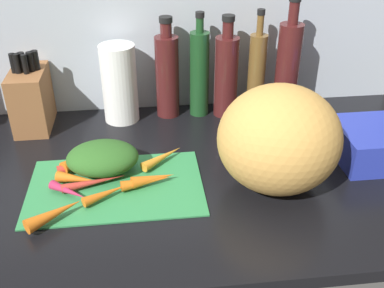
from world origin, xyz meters
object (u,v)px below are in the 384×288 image
object	(u,v)px
carrot_7	(153,179)
bottle_2	(226,75)
knife_block	(31,98)
carrot_2	(91,155)
carrot_3	(55,213)
bottle_0	(167,75)
carrot_8	(106,194)
carrot_9	(93,163)
bottle_1	(199,73)
carrot_6	(162,157)
bottle_3	(257,72)
carrot_0	(146,182)
paper_towel_roll	(119,84)
carrot_1	(69,191)
cutting_board	(116,186)
bottle_4	(287,68)
carrot_4	(94,182)
carrot_5	(77,179)

from	to	relation	value
carrot_7	bottle_2	world-z (taller)	bottle_2
knife_block	carrot_2	bearing A→B (deg)	-51.73
carrot_3	bottle_0	bearing A→B (deg)	60.15
carrot_8	knife_block	xyz separation A→B (cm)	(-22.44, 39.40, 7.18)
carrot_3	carrot_7	size ratio (longest dim) A/B	1.24
carrot_9	bottle_0	distance (cm)	38.10
bottle_1	bottle_2	bearing A→B (deg)	-10.36
carrot_7	carrot_8	distance (cm)	11.85
carrot_6	carrot_9	bearing A→B (deg)	-177.75
carrot_9	bottle_2	size ratio (longest dim) A/B	0.57
carrot_2	bottle_3	world-z (taller)	bottle_3
carrot_9	bottle_2	distance (cm)	49.08
carrot_0	paper_towel_roll	world-z (taller)	paper_towel_roll
carrot_2	bottle_1	size ratio (longest dim) A/B	0.54
carrot_6	carrot_8	bearing A→B (deg)	-135.06
bottle_0	carrot_1	bearing A→B (deg)	-122.89
carrot_8	carrot_9	bearing A→B (deg)	105.91
cutting_board	bottle_3	bearing A→B (deg)	40.66
cutting_board	carrot_0	xyz separation A→B (cm)	(7.25, -1.52, 1.70)
bottle_3	bottle_4	bearing A→B (deg)	-21.31
carrot_4	bottle_3	size ratio (longest dim) A/B	0.47
bottle_4	bottle_0	bearing A→B (deg)	173.43
carrot_4	carrot_7	size ratio (longest dim) A/B	1.47
carrot_0	carrot_7	xyz separation A→B (cm)	(1.77, 0.80, 0.19)
carrot_0	bottle_0	size ratio (longest dim) A/B	0.39
carrot_9	carrot_2	bearing A→B (deg)	102.21
paper_towel_roll	bottle_1	xyz separation A→B (cm)	(24.13, 1.24, 1.80)
cutting_board	knife_block	size ratio (longest dim) A/B	1.82
carrot_3	carrot_4	xyz separation A→B (cm)	(7.54, 11.59, -0.57)
carrot_8	bottle_1	world-z (taller)	bottle_1
carrot_5	carrot_6	bearing A→B (deg)	19.62
carrot_5	carrot_9	world-z (taller)	carrot_5
paper_towel_roll	bottle_0	bearing A→B (deg)	6.76
carrot_0	knife_block	xyz separation A→B (cm)	(-31.72, 35.96, 7.07)
cutting_board	carrot_4	world-z (taller)	carrot_4
bottle_2	bottle_1	bearing A→B (deg)	169.64
carrot_1	knife_block	xyz separation A→B (cm)	(-13.76, 37.36, 7.22)
paper_towel_roll	bottle_1	world-z (taller)	bottle_1
carrot_1	paper_towel_roll	xyz separation A→B (cm)	(11.87, 38.93, 9.80)
carrot_5	carrot_7	xyz separation A→B (cm)	(18.10, -2.19, 0.06)
carrot_3	carrot_0	bearing A→B (deg)	26.56
carrot_0	carrot_5	xyz separation A→B (cm)	(-16.33, 2.99, 0.13)
bottle_1	carrot_0	bearing A→B (deg)	-114.96
cutting_board	carrot_6	distance (cm)	15.01
carrot_8	carrot_9	world-z (taller)	same
carrot_0	carrot_4	xyz separation A→B (cm)	(-12.35, 1.65, -0.21)
paper_towel_roll	bottle_2	world-z (taller)	bottle_2
cutting_board	carrot_6	size ratio (longest dim) A/B	3.19
cutting_board	carrot_9	distance (cm)	10.23
carrot_2	bottle_3	xyz separation A→B (cm)	(49.51, 25.17, 10.57)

